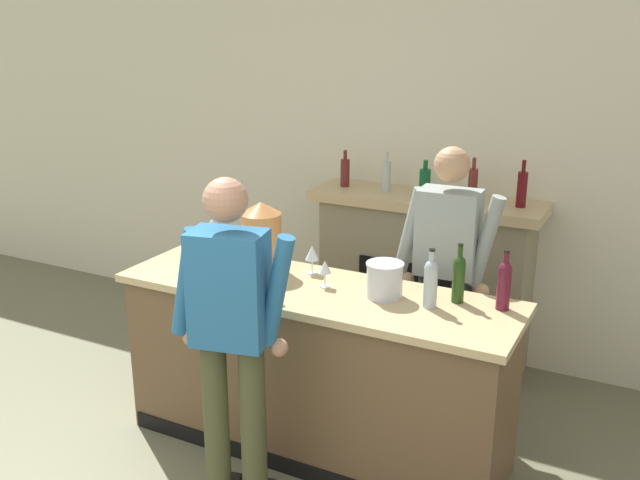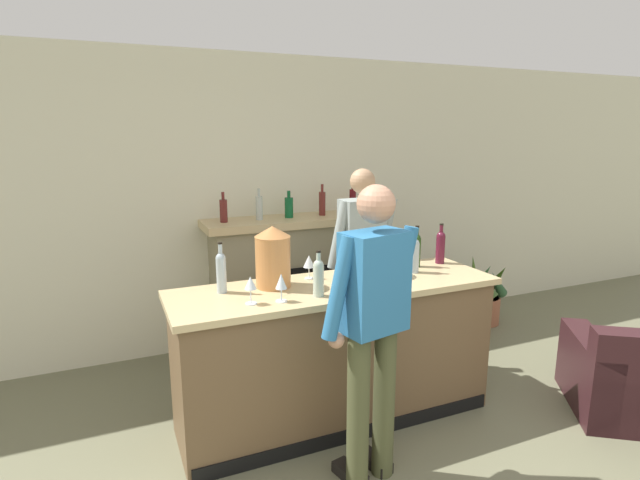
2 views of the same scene
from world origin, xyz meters
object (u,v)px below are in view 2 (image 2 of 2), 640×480
Objects in this scene: wine_bottle_rose_blush at (221,271)px; wine_glass_by_dispenser at (340,266)px; potted_plant_corner at (486,295)px; wine_bottle_merlot_tall at (441,246)px; armchair_black at (635,382)px; wine_glass_back_row at (281,283)px; wine_bottle_riesling_slim at (414,254)px; wine_bottle_chardonnay_pale at (416,249)px; wine_bottle_burgundy_dark at (318,276)px; ice_bucket_steel at (382,263)px; copper_dispenser at (273,257)px; person_bartender at (361,261)px; wine_glass_mid_counter at (309,262)px; person_customer at (373,325)px; wine_glass_front_right at (250,284)px; fireplace_stone at (291,280)px.

wine_bottle_rose_blush is 0.81m from wine_glass_by_dispenser.
potted_plant_corner is 2.58m from wine_glass_by_dispenser.
wine_bottle_rose_blush is 1.77m from wine_bottle_merlot_tall.
wine_bottle_merlot_tall is (-1.01, 1.02, 0.90)m from armchair_black.
wine_bottle_riesling_slim is at bearing 11.46° from wine_glass_back_row.
wine_bottle_chardonnay_pale is 1.04m from wine_bottle_burgundy_dark.
wine_glass_back_row is at bearing -163.67° from wine_bottle_chardonnay_pale.
wine_bottle_chardonnay_pale is at bearing 50.77° from wine_bottle_riesling_slim.
wine_glass_by_dispenser is (-0.61, 0.00, -0.03)m from wine_bottle_riesling_slim.
potted_plant_corner is 1.94m from wine_bottle_chardonnay_pale.
potted_plant_corner is (0.27, 1.86, 0.05)m from armchair_black.
armchair_black is 2.04m from ice_bucket_steel.
copper_dispenser is at bearing -2.35° from wine_bottle_rose_blush.
copper_dispenser is 0.48m from wine_glass_by_dispenser.
wine_bottle_chardonnay_pale is (0.22, -0.49, 0.19)m from person_bartender.
wine_glass_mid_counter is at bearing 154.08° from armchair_black.
copper_dispenser is 2.43× the size of wine_glass_mid_counter.
copper_dispenser is 2.04× the size of ice_bucket_steel.
wine_glass_by_dispenser is at bearing -156.26° from potted_plant_corner.
person_customer is at bearing -123.68° from ice_bucket_steel.
wine_bottle_rose_blush is 0.44m from wine_glass_back_row.
person_customer reaches higher than wine_bottle_merlot_tall.
copper_dispenser reaches higher than potted_plant_corner.
wine_bottle_rose_blush reaches higher than potted_plant_corner.
person_customer is at bearing -68.37° from copper_dispenser.
wine_bottle_chardonnay_pale is 1.46m from wine_glass_front_right.
wine_bottle_chardonnay_pale is at bearing -150.57° from potted_plant_corner.
wine_glass_by_dispenser is 0.23m from wine_glass_mid_counter.
fireplace_stone is 1.31m from wine_glass_mid_counter.
wine_glass_mid_counter reaches higher than wine_glass_by_dispenser.
wine_bottle_chardonnay_pale is (0.59, -1.21, 0.52)m from fireplace_stone.
wine_bottle_rose_blush is (-1.53, -0.04, 0.00)m from wine_bottle_chardonnay_pale.
wine_bottle_burgundy_dark is (0.20, -0.31, -0.08)m from copper_dispenser.
fireplace_stone is 2.91m from armchair_black.
copper_dispenser is 0.82m from ice_bucket_steel.
wine_bottle_rose_blush is 1.95× the size of wine_glass_mid_counter.
person_bartender reaches higher than wine_bottle_merlot_tall.
wine_bottle_riesling_slim is 0.62m from wine_glass_by_dispenser.
wine_bottle_burgundy_dark is at bearing -103.48° from wine_glass_mid_counter.
copper_dispenser reaches higher than wine_glass_by_dispenser.
copper_dispenser is at bearing 175.59° from wine_bottle_riesling_slim.
armchair_black is at bearing -98.12° from potted_plant_corner.
wine_glass_by_dispenser is at bearing 78.99° from person_customer.
wine_glass_by_dispenser is at bearing 16.02° from wine_glass_front_right.
person_customer reaches higher than wine_bottle_chardonnay_pale.
wine_glass_back_row is (-0.37, 0.49, 0.15)m from person_customer.
person_bartender is 4.18× the size of copper_dispenser.
copper_dispenser reaches higher than wine_glass_back_row.
wine_bottle_riesling_slim is at bearing -148.68° from potted_plant_corner.
wine_bottle_riesling_slim is (-1.36, 0.88, 0.90)m from armchair_black.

